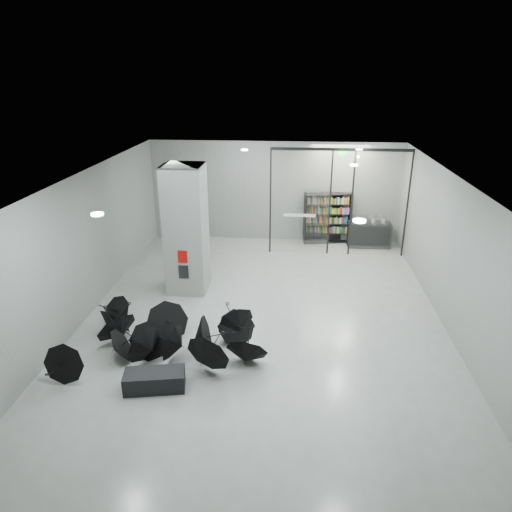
# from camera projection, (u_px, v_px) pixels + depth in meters

# --- Properties ---
(room) EXTENTS (14.00, 14.02, 4.01)m
(room) POSITION_uv_depth(u_px,v_px,m) (263.00, 226.00, 11.97)
(room) COLOR gray
(room) RESTS_ON ground
(column) EXTENTS (1.20, 1.20, 4.00)m
(column) POSITION_uv_depth(u_px,v_px,m) (186.00, 230.00, 14.33)
(column) COLOR slate
(column) RESTS_ON ground
(fire_cabinet) EXTENTS (0.28, 0.04, 0.38)m
(fire_cabinet) POSITION_uv_depth(u_px,v_px,m) (183.00, 257.00, 14.00)
(fire_cabinet) COLOR #A50A07
(fire_cabinet) RESTS_ON column
(info_panel) EXTENTS (0.30, 0.03, 0.42)m
(info_panel) POSITION_uv_depth(u_px,v_px,m) (184.00, 272.00, 14.19)
(info_panel) COLOR black
(info_panel) RESTS_ON column
(exit_sign) EXTENTS (0.30, 0.06, 0.15)m
(exit_sign) POSITION_uv_depth(u_px,v_px,m) (342.00, 154.00, 16.33)
(exit_sign) COLOR #0CE533
(exit_sign) RESTS_ON room
(glass_partition) EXTENTS (5.06, 0.08, 4.00)m
(glass_partition) POSITION_uv_depth(u_px,v_px,m) (338.00, 198.00, 17.12)
(glass_partition) COLOR silver
(glass_partition) RESTS_ON ground
(bench) EXTENTS (1.40, 0.79, 0.42)m
(bench) POSITION_uv_depth(u_px,v_px,m) (155.00, 380.00, 10.27)
(bench) COLOR black
(bench) RESTS_ON ground
(bookshelf) EXTENTS (1.89, 0.68, 2.04)m
(bookshelf) POSITION_uv_depth(u_px,v_px,m) (327.00, 218.00, 18.73)
(bookshelf) COLOR black
(bookshelf) RESTS_ON ground
(shop_counter) EXTENTS (1.66, 0.68, 0.99)m
(shop_counter) POSITION_uv_depth(u_px,v_px,m) (369.00, 235.00, 18.48)
(shop_counter) COLOR black
(shop_counter) RESTS_ON ground
(umbrella_cluster) EXTENTS (5.03, 3.69, 1.33)m
(umbrella_cluster) POSITION_uv_depth(u_px,v_px,m) (168.00, 342.00, 11.52)
(umbrella_cluster) COLOR black
(umbrella_cluster) RESTS_ON ground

